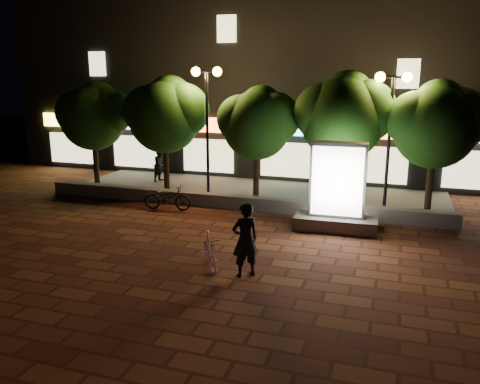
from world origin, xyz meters
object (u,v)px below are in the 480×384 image
at_px(tree_right, 344,114).
at_px(scooter_parked, 167,197).
at_px(tree_left, 166,112).
at_px(tree_far_left, 94,114).
at_px(pedestrian, 160,165).
at_px(scooter_pink, 210,251).
at_px(ad_kiosk, 337,195).
at_px(street_lamp_right, 392,106).
at_px(street_lamp_left, 207,99).
at_px(rider, 245,240).
at_px(tree_far_right, 437,122).
at_px(tree_mid, 258,121).

bearing_deg(tree_right, scooter_parked, -158.09).
bearing_deg(tree_left, tree_far_left, -180.00).
bearing_deg(pedestrian, scooter_parked, -138.27).
relative_size(tree_right, scooter_pink, 3.27).
bearing_deg(tree_far_left, tree_right, 0.00).
bearing_deg(ad_kiosk, street_lamp_right, 60.41).
xyz_separation_m(street_lamp_left, rider, (3.88, -7.13, -3.06)).
xyz_separation_m(street_lamp_right, rider, (-3.12, -7.13, -2.93)).
distance_m(tree_far_right, street_lamp_left, 8.58).
height_order(street_lamp_right, scooter_pink, street_lamp_right).
bearing_deg(scooter_pink, ad_kiosk, 25.31).
xyz_separation_m(tree_right, rider, (-1.48, -7.39, -2.60)).
height_order(tree_mid, street_lamp_left, street_lamp_left).
height_order(tree_left, scooter_pink, tree_left).
distance_m(tree_far_right, scooter_parked, 10.06).
bearing_deg(ad_kiosk, tree_far_right, 43.07).
bearing_deg(street_lamp_left, ad_kiosk, -24.51).
relative_size(street_lamp_left, ad_kiosk, 1.80).
xyz_separation_m(tree_right, pedestrian, (-8.55, 1.66, -2.70)).
distance_m(street_lamp_left, scooter_parked, 4.25).
relative_size(street_lamp_right, rider, 2.59).
distance_m(tree_far_left, street_lamp_left, 5.50).
bearing_deg(tree_mid, ad_kiosk, -38.56).
xyz_separation_m(tree_far_left, tree_left, (3.50, 0.00, 0.15)).
distance_m(rider, scooter_parked, 6.79).
bearing_deg(ad_kiosk, tree_mid, 141.44).
bearing_deg(street_lamp_right, scooter_pink, -121.11).
relative_size(tree_far_right, rider, 2.47).
relative_size(tree_far_left, scooter_pink, 2.99).
distance_m(street_lamp_left, street_lamp_right, 7.00).
distance_m(street_lamp_right, scooter_pink, 8.77).
bearing_deg(tree_right, street_lamp_left, -177.19).
bearing_deg(tree_left, scooter_pink, -56.33).
height_order(tree_far_left, tree_far_right, tree_far_right).
height_order(scooter_pink, rider, rider).
bearing_deg(tree_far_right, street_lamp_left, -178.24).
distance_m(rider, pedestrian, 11.48).
bearing_deg(tree_mid, tree_far_right, 0.00).
bearing_deg(street_lamp_left, street_lamp_right, 0.00).
xyz_separation_m(scooter_pink, pedestrian, (-6.02, 8.83, 0.40)).
distance_m(street_lamp_left, scooter_pink, 8.27).
bearing_deg(tree_far_right, scooter_pink, -128.59).
distance_m(tree_mid, rider, 7.94).
xyz_separation_m(street_lamp_left, scooter_parked, (-0.77, -2.20, -3.55)).
bearing_deg(tree_right, tree_far_left, -180.00).
distance_m(tree_left, street_lamp_left, 2.05).
bearing_deg(street_lamp_left, scooter_pink, -67.71).
distance_m(tree_right, rider, 7.98).
height_order(tree_mid, ad_kiosk, tree_mid).
bearing_deg(rider, tree_far_left, -79.05).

